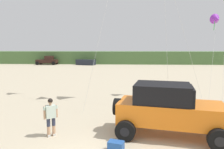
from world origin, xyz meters
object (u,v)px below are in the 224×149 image
object	(u,v)px
distant_pickup	(47,61)
jeep	(168,108)
distant_sedan	(86,62)
kite_green_box	(216,19)
person_watching	(51,115)
cooler_box	(116,146)

from	to	relation	value
distant_pickup	jeep	bearing A→B (deg)	-63.19
distant_pickup	distant_sedan	size ratio (longest dim) A/B	1.10
distant_sedan	kite_green_box	size ratio (longest dim) A/B	0.62
distant_sedan	kite_green_box	bearing A→B (deg)	-43.12
person_watching	distant_sedan	distance (m)	38.67
jeep	cooler_box	size ratio (longest dim) A/B	8.95
jeep	person_watching	bearing A→B (deg)	-175.45
jeep	distant_pickup	bearing A→B (deg)	116.81
person_watching	cooler_box	xyz separation A→B (m)	(2.83, -1.20, -0.75)
kite_green_box	distant_pickup	bearing A→B (deg)	131.75
distant_pickup	kite_green_box	distance (m)	38.18
jeep	person_watching	xyz separation A→B (m)	(-5.03, -0.40, -0.26)
jeep	cooler_box	distance (m)	2.90
person_watching	kite_green_box	bearing A→B (deg)	43.48
jeep	kite_green_box	size ratio (longest dim) A/B	0.74
cooler_box	kite_green_box	xyz separation A→B (m)	(8.09, 11.56, 6.02)
jeep	distant_sedan	world-z (taller)	jeep
person_watching	distant_pickup	size ratio (longest dim) A/B	0.36
person_watching	distant_sedan	size ratio (longest dim) A/B	0.40
jeep	distant_sedan	bearing A→B (deg)	105.47
cooler_box	distant_pickup	world-z (taller)	distant_pickup
person_watching	cooler_box	world-z (taller)	person_watching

